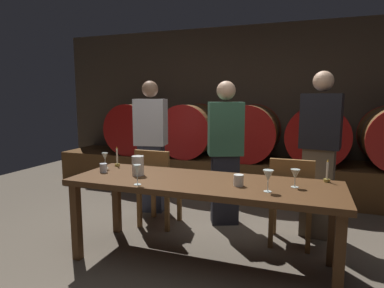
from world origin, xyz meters
TOP-DOWN VIEW (x-y plane):
  - ground_plane at (0.00, 0.00)m, footprint 9.10×9.10m
  - back_wall at (0.00, 3.04)m, footprint 7.00×0.24m
  - barrel_shelf at (0.00, 2.49)m, footprint 6.30×0.90m
  - wine_barrel_far_left at (-1.89, 2.49)m, footprint 0.83×0.83m
  - wine_barrel_left at (-0.94, 2.49)m, footprint 0.83×0.83m
  - wine_barrel_center at (-0.00, 2.49)m, footprint 0.83×0.83m
  - wine_barrel_right at (0.93, 2.49)m, footprint 0.83×0.83m
  - dining_table at (-0.02, 0.20)m, footprint 2.30×0.76m
  - chair_left at (-0.75, 0.81)m, footprint 0.41×0.41m
  - chair_right at (0.69, 0.79)m, footprint 0.40×0.40m
  - guest_left at (-1.03, 1.25)m, footprint 0.42×0.30m
  - guest_center at (-0.06, 1.17)m, footprint 0.44×0.37m
  - guest_right at (0.93, 1.14)m, footprint 0.42×0.30m
  - candle_left at (-1.02, 0.47)m, footprint 0.05×0.05m
  - candle_right at (0.98, 0.51)m, footprint 0.05×0.05m
  - pitcher at (-0.63, 0.19)m, footprint 0.11×0.11m
  - wine_glass_far_left at (-1.08, 0.33)m, footprint 0.06×0.06m
  - wine_glass_center_left at (-0.47, -0.10)m, footprint 0.06×0.06m
  - wine_glass_center_right at (0.55, 0.05)m, footprint 0.08×0.08m
  - wine_glass_far_right at (0.74, 0.25)m, footprint 0.07×0.07m
  - cup_left at (-0.99, 0.18)m, footprint 0.07×0.07m
  - cup_right at (0.31, 0.15)m, footprint 0.08×0.08m

SIDE VIEW (x-z plane):
  - ground_plane at x=0.00m, z-range 0.00..0.00m
  - barrel_shelf at x=0.00m, z-range 0.00..0.52m
  - chair_left at x=-0.75m, z-range 0.05..0.93m
  - chair_right at x=0.69m, z-range 0.05..0.93m
  - dining_table at x=-0.02m, z-range 0.30..1.03m
  - cup_left at x=-0.99m, z-range 0.74..0.82m
  - cup_right at x=0.31m, z-range 0.74..0.83m
  - candle_right at x=0.98m, z-range 0.69..0.89m
  - candle_left at x=-1.02m, z-range 0.69..0.90m
  - pitcher at x=-0.63m, z-range 0.74..0.92m
  - guest_center at x=-0.06m, z-range 0.02..1.64m
  - guest_left at x=-1.03m, z-range 0.02..1.66m
  - wine_glass_far_right at x=0.74m, z-range 0.77..0.91m
  - wine_glass_far_left at x=-1.08m, z-range 0.77..0.93m
  - wine_glass_center_left at x=-0.47m, z-range 0.77..0.94m
  - wine_glass_center_right at x=0.55m, z-range 0.78..0.94m
  - guest_right at x=0.93m, z-range 0.02..1.72m
  - wine_barrel_far_left at x=-1.89m, z-range 0.51..1.34m
  - wine_barrel_left at x=-0.94m, z-range 0.51..1.34m
  - wine_barrel_center at x=0.00m, z-range 0.51..1.34m
  - wine_barrel_right at x=0.93m, z-range 0.51..1.34m
  - back_wall at x=0.00m, z-range 0.00..2.57m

